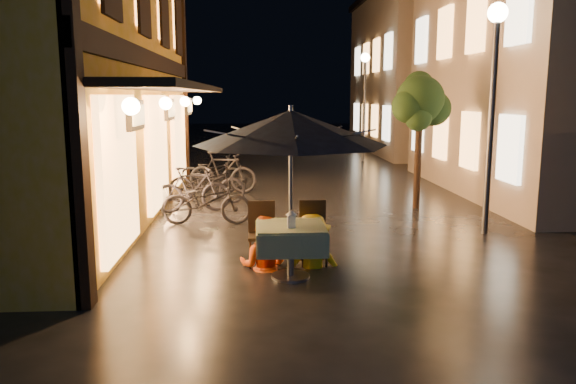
{
  "coord_description": "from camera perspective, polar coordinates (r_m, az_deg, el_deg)",
  "views": [
    {
      "loc": [
        -1.38,
        -8.15,
        2.59
      ],
      "look_at": [
        -0.86,
        0.2,
        1.15
      ],
      "focal_mm": 35.0,
      "sensor_mm": 36.0,
      "label": 1
    }
  ],
  "objects": [
    {
      "name": "bicycle_1",
      "position": [
        12.72,
        -9.68,
        0.23
      ],
      "size": [
        1.77,
        0.81,
        1.03
      ],
      "primitive_type": "imported",
      "rotation": [
        0.0,
        0.0,
        1.77
      ],
      "color": "black",
      "rests_on": "ground"
    },
    {
      "name": "ground",
      "position": [
        8.66,
        5.84,
        -7.69
      ],
      "size": [
        90.0,
        90.0,
        0.0
      ],
      "primitive_type": "plane",
      "color": "black",
      "rests_on": "ground"
    },
    {
      "name": "table_lantern",
      "position": [
        7.78,
        0.35,
        -2.63
      ],
      "size": [
        0.16,
        0.16,
        0.25
      ],
      "color": "white",
      "rests_on": "cafe_table"
    },
    {
      "name": "cafe_table",
      "position": [
        8.02,
        0.26,
        -4.7
      ],
      "size": [
        0.99,
        0.99,
        0.78
      ],
      "color": "#59595E",
      "rests_on": "ground"
    },
    {
      "name": "bicycle_4",
      "position": [
        15.91,
        -7.77,
        2.04
      ],
      "size": [
        1.87,
        0.83,
        0.95
      ],
      "primitive_type": "imported",
      "rotation": [
        0.0,
        0.0,
        1.46
      ],
      "color": "black",
      "rests_on": "ground"
    },
    {
      "name": "person_yellow",
      "position": [
        8.54,
        2.47,
        -2.43
      ],
      "size": [
        1.07,
        0.67,
        1.57
      ],
      "primitive_type": "imported",
      "rotation": [
        0.0,
        0.0,
        3.23
      ],
      "color": "yellow",
      "rests_on": "ground"
    },
    {
      "name": "cafe_chair_right",
      "position": [
        8.78,
        2.56,
        -3.76
      ],
      "size": [
        0.42,
        0.42,
        0.97
      ],
      "color": "black",
      "rests_on": "ground"
    },
    {
      "name": "bicycle_2",
      "position": [
        13.78,
        -8.26,
        0.93
      ],
      "size": [
        1.95,
        0.88,
        0.99
      ],
      "primitive_type": "imported",
      "rotation": [
        0.0,
        0.0,
        1.45
      ],
      "color": "black",
      "rests_on": "ground"
    },
    {
      "name": "patio_umbrella",
      "position": [
        7.78,
        0.27,
        6.52
      ],
      "size": [
        2.73,
        2.73,
        2.46
      ],
      "color": "#59595E",
      "rests_on": "ground"
    },
    {
      "name": "east_building_far",
      "position": [
        27.63,
        15.53,
        11.64
      ],
      "size": [
        7.3,
        10.3,
        7.3
      ],
      "color": "#B29F8D",
      "rests_on": "ground"
    },
    {
      "name": "cafe_chair_left",
      "position": [
        8.73,
        -2.68,
        -3.84
      ],
      "size": [
        0.42,
        0.42,
        0.97
      ],
      "color": "black",
      "rests_on": "ground"
    },
    {
      "name": "west_building",
      "position": [
        12.95,
        -23.86,
        13.93
      ],
      "size": [
        5.9,
        11.4,
        7.4
      ],
      "color": "gold",
      "rests_on": "ground"
    },
    {
      "name": "person_orange",
      "position": [
        8.45,
        -2.53,
        -2.56
      ],
      "size": [
        0.88,
        0.75,
        1.57
      ],
      "primitive_type": "imported",
      "rotation": [
        0.0,
        0.0,
        2.92
      ],
      "color": "#F35310",
      "rests_on": "ground"
    },
    {
      "name": "streetlamp_far",
      "position": [
        22.58,
        7.78,
        10.51
      ],
      "size": [
        0.36,
        0.36,
        4.23
      ],
      "color": "#59595E",
      "rests_on": "ground"
    },
    {
      "name": "bicycle_3",
      "position": [
        15.18,
        -6.66,
        2.0
      ],
      "size": [
        1.92,
        0.88,
        1.11
      ],
      "primitive_type": "imported",
      "rotation": [
        0.0,
        0.0,
        1.37
      ],
      "color": "black",
      "rests_on": "ground"
    },
    {
      "name": "street_tree",
      "position": [
        13.21,
        13.31,
        8.78
      ],
      "size": [
        1.43,
        1.2,
        3.15
      ],
      "color": "black",
      "rests_on": "ground"
    },
    {
      "name": "streetlamp_near",
      "position": [
        11.05,
        20.18,
        10.88
      ],
      "size": [
        0.36,
        0.36,
        4.23
      ],
      "color": "#59595E",
      "rests_on": "ground"
    },
    {
      "name": "bicycle_0",
      "position": [
        11.48,
        -8.3,
        -0.94
      ],
      "size": [
        1.84,
        0.71,
        0.95
      ],
      "primitive_type": "imported",
      "rotation": [
        0.0,
        0.0,
        1.53
      ],
      "color": "black",
      "rests_on": "ground"
    }
  ]
}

